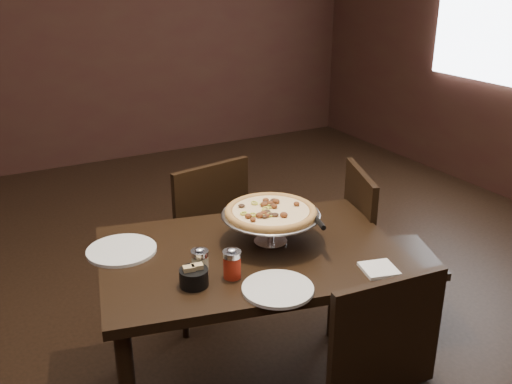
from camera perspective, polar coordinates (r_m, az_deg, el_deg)
name	(u,v)px	position (r m, az deg, el deg)	size (l,w,h in m)	color
room	(235,75)	(2.13, -2.07, 11.62)	(6.04, 7.04, 2.84)	black
dining_table	(251,272)	(2.30, -0.51, -8.01)	(1.31, 1.01, 0.73)	black
pizza_stand	(271,212)	(2.27, 1.49, -2.03)	(0.40, 0.40, 0.16)	silver
parmesan_shaker	(200,262)	(2.07, -5.63, -7.02)	(0.06, 0.06, 0.11)	beige
pepper_flake_shaker	(232,264)	(2.05, -2.41, -7.16)	(0.07, 0.07, 0.12)	maroon
packet_caddy	(194,277)	(2.02, -6.24, -8.43)	(0.10, 0.10, 0.08)	black
napkin_stack	(379,269)	(2.16, 12.20, -7.55)	(0.12, 0.12, 0.01)	white
plate_left	(122,250)	(2.31, -13.29, -5.69)	(0.27, 0.27, 0.01)	white
plate_near	(278,289)	(2.00, 2.19, -9.64)	(0.25, 0.25, 0.01)	white
serving_spatula	(318,222)	(2.20, 6.26, -2.99)	(0.15, 0.15, 0.02)	silver
chair_far	(200,235)	(2.94, -5.63, -4.26)	(0.49, 0.49, 0.90)	black
chair_side	(380,249)	(2.86, 12.25, -5.55)	(0.54, 0.54, 0.89)	black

